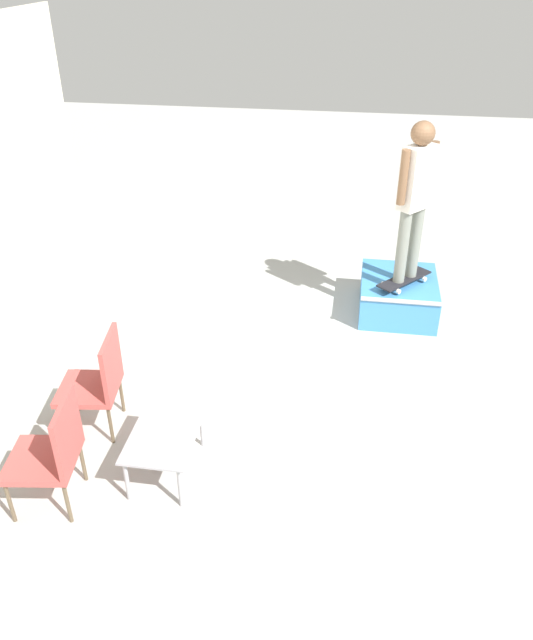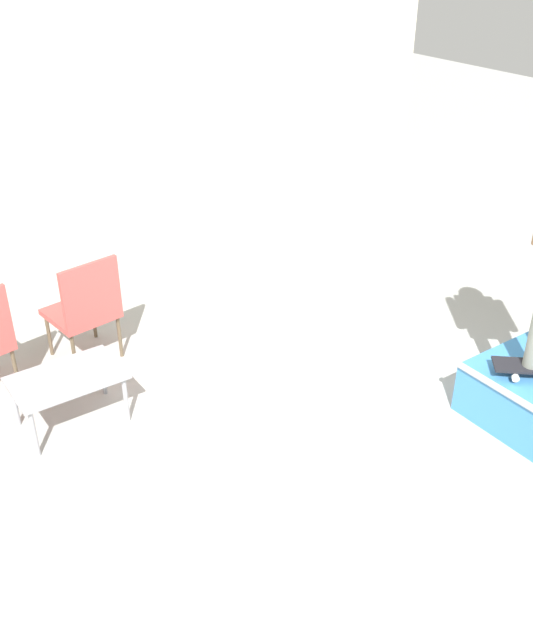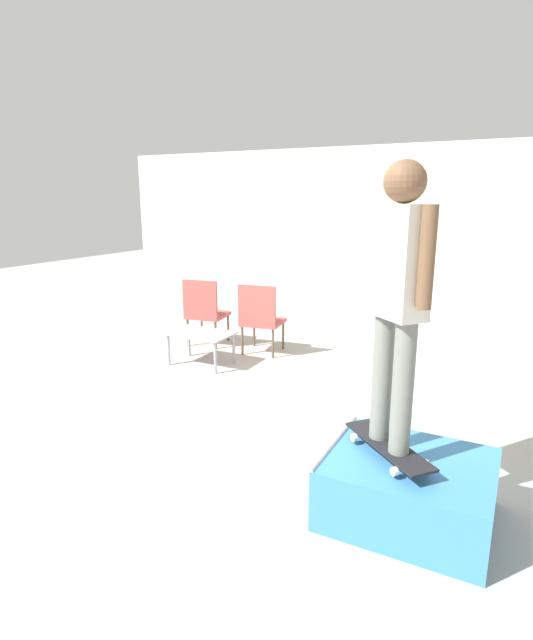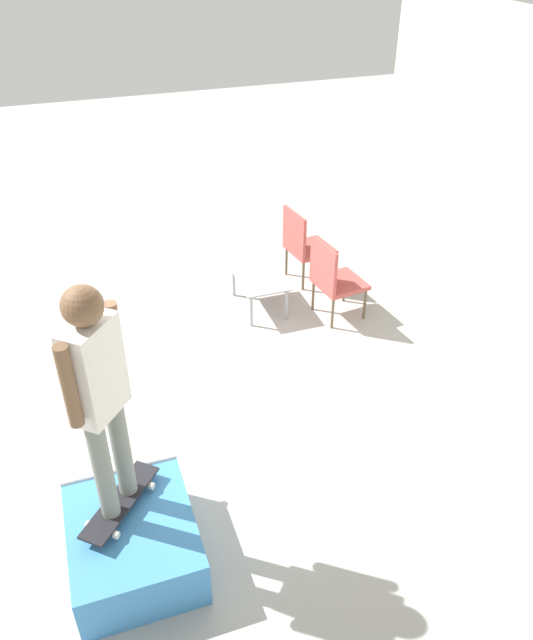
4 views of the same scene
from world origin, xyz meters
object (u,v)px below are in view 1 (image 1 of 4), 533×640
at_px(skate_ramp_box, 398,295).
at_px(skateboard_on_ramp, 404,279).
at_px(patio_chair_right, 98,380).
at_px(coffee_table, 165,438).
at_px(person_skater, 416,190).
at_px(patio_chair_left, 53,450).

xyz_separation_m(skate_ramp_box, skateboard_on_ramp, (-0.14, -0.04, 0.29)).
bearing_deg(skateboard_on_ramp, patio_chair_right, 172.57).
bearing_deg(coffee_table, skateboard_on_ramp, -34.88).
relative_size(skate_ramp_box, coffee_table, 1.34).
bearing_deg(person_skater, skateboard_on_ramp, 0.00).
bearing_deg(skate_ramp_box, skateboard_on_ramp, -164.74).
bearing_deg(coffee_table, patio_chair_right, 57.58).
distance_m(skate_ramp_box, patio_chair_left, 4.42).
relative_size(patio_chair_left, patio_chair_right, 1.00).
bearing_deg(skate_ramp_box, patio_chair_left, 141.97).
height_order(patio_chair_left, patio_chair_right, same).
distance_m(coffee_table, patio_chair_right, 0.89).
bearing_deg(person_skater, coffee_table, -173.88).
bearing_deg(patio_chair_right, person_skater, 123.82).
bearing_deg(patio_chair_right, patio_chair_left, -7.58).
distance_m(person_skater, patio_chair_right, 3.82).
xyz_separation_m(skateboard_on_ramp, patio_chair_right, (-2.43, 2.76, 0.03)).
xyz_separation_m(patio_chair_left, patio_chair_right, (0.91, -0.00, 0.00)).
bearing_deg(patio_chair_left, person_skater, 132.31).
bearing_deg(person_skater, patio_chair_right, 172.40).
relative_size(skate_ramp_box, person_skater, 0.60).
distance_m(skate_ramp_box, patio_chair_right, 3.75).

